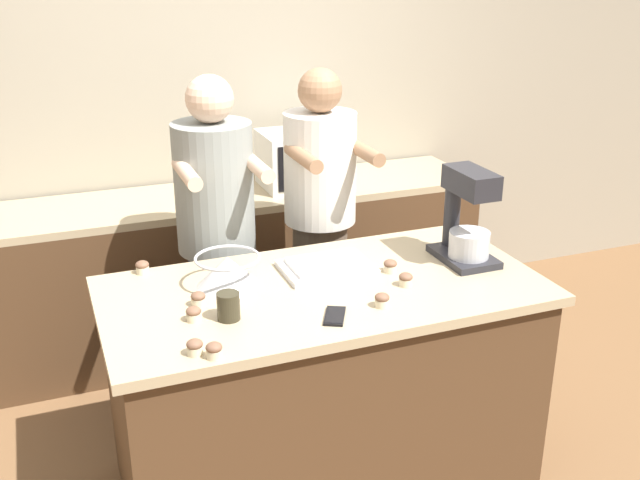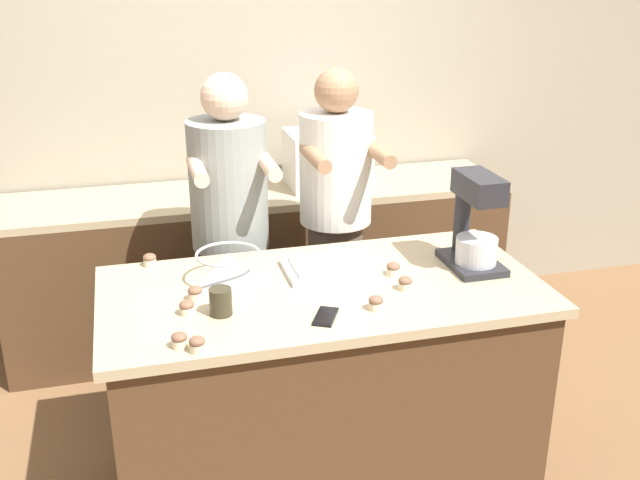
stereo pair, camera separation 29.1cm
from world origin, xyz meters
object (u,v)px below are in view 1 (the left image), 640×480
(mixing_bowl, at_px, (228,270))
(cupcake_1, at_px, (390,266))
(person_left, at_px, (218,246))
(cupcake_5, at_px, (142,267))
(baking_tray, at_px, (327,266))
(cupcake_6, at_px, (194,314))
(cupcake_0, at_px, (195,347))
(cell_phone, at_px, (335,316))
(person_right, at_px, (320,231))
(cupcake_3, at_px, (198,299))
(cupcake_2, at_px, (214,350))
(cupcake_4, at_px, (406,279))
(drinking_glass, at_px, (228,306))
(stand_mixer, at_px, (466,221))
(microwave_oven, at_px, (301,159))
(cupcake_7, at_px, (382,300))

(mixing_bowl, height_order, cupcake_1, mixing_bowl)
(person_left, relative_size, cupcake_5, 30.10)
(person_left, height_order, baking_tray, person_left)
(cupcake_6, bearing_deg, cupcake_0, -101.34)
(cell_phone, distance_m, cupcake_1, 0.47)
(person_right, bearing_deg, cupcake_3, -137.78)
(cupcake_0, xyz_separation_m, cupcake_6, (0.05, 0.24, 0.00))
(cupcake_2, xyz_separation_m, cupcake_4, (0.83, 0.27, 0.00))
(drinking_glass, bearing_deg, cupcake_4, 1.92)
(drinking_glass, bearing_deg, person_left, 79.06)
(cupcake_0, xyz_separation_m, cupcake_1, (0.89, 0.37, 0.00))
(stand_mixer, relative_size, microwave_oven, 0.90)
(drinking_glass, distance_m, cupcake_0, 0.27)
(cupcake_4, distance_m, cupcake_6, 0.84)
(drinking_glass, height_order, cupcake_6, drinking_glass)
(cupcake_7, bearing_deg, microwave_oven, 80.77)
(cupcake_3, distance_m, cupcake_5, 0.40)
(person_right, relative_size, cupcake_3, 30.10)
(cupcake_3, xyz_separation_m, cupcake_7, (0.63, -0.26, 0.00))
(cupcake_5, bearing_deg, cupcake_6, -77.79)
(cupcake_0, bearing_deg, drinking_glass, 50.67)
(cupcake_5, bearing_deg, baking_tray, -18.98)
(person_left, height_order, stand_mixer, person_left)
(cupcake_0, relative_size, cupcake_1, 1.00)
(person_left, distance_m, cupcake_7, 1.02)
(mixing_bowl, distance_m, cell_phone, 0.50)
(cell_phone, xyz_separation_m, cupcake_3, (-0.44, 0.27, 0.02))
(drinking_glass, bearing_deg, baking_tray, 29.54)
(microwave_oven, bearing_deg, cupcake_5, -137.00)
(cupcake_1, height_order, cupcake_4, same)
(microwave_oven, bearing_deg, cupcake_6, -122.65)
(drinking_glass, height_order, cupcake_3, drinking_glass)
(person_right, distance_m, cupcake_6, 1.12)
(mixing_bowl, distance_m, cupcake_6, 0.31)
(cupcake_3, distance_m, cupcake_4, 0.81)
(person_right, distance_m, cupcake_4, 0.81)
(cupcake_6, bearing_deg, cupcake_2, -88.67)
(mixing_bowl, relative_size, cupcake_5, 4.72)
(cupcake_4, bearing_deg, mixing_bowl, 159.00)
(cupcake_0, relative_size, cupcake_6, 1.00)
(baking_tray, bearing_deg, cupcake_4, -46.91)
(drinking_glass, xyz_separation_m, cupcake_5, (-0.23, 0.52, -0.02))
(cupcake_5, bearing_deg, cupcake_2, -81.69)
(drinking_glass, bearing_deg, stand_mixer, 8.90)
(person_left, height_order, microwave_oven, person_left)
(person_right, relative_size, stand_mixer, 4.13)
(baking_tray, xyz_separation_m, cupcake_2, (-0.60, -0.52, 0.01))
(cupcake_2, bearing_deg, microwave_oven, 61.90)
(baking_tray, xyz_separation_m, cupcake_4, (0.23, -0.25, 0.01))
(cupcake_5, xyz_separation_m, cupcake_6, (0.11, -0.49, 0.00))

